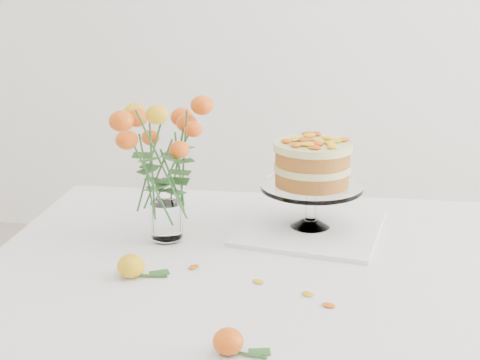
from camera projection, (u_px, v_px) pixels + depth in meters
name	position (u px, v px, depth m)	size (l,w,h in m)	color
table	(318.00, 300.00, 1.43)	(1.43, 0.93, 0.76)	tan
napkin	(310.00, 228.00, 1.59)	(0.32, 0.32, 0.01)	white
cake_stand	(312.00, 168.00, 1.55)	(0.24, 0.24, 0.22)	white
rose_vase	(164.00, 151.00, 1.47)	(0.31, 0.31, 0.36)	white
loose_rose_near	(131.00, 266.00, 1.34)	(0.10, 0.06, 0.05)	gold
loose_rose_far	(228.00, 341.00, 1.07)	(0.09, 0.05, 0.04)	red
stray_petal_a	(258.00, 282.00, 1.32)	(0.03, 0.02, 0.00)	#E9AB0E
stray_petal_b	(308.00, 294.00, 1.27)	(0.03, 0.02, 0.00)	#E9AB0E
stray_petal_c	(329.00, 305.00, 1.23)	(0.03, 0.02, 0.00)	#E9AB0E
stray_petal_d	(194.00, 267.00, 1.39)	(0.03, 0.02, 0.00)	#E9AB0E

